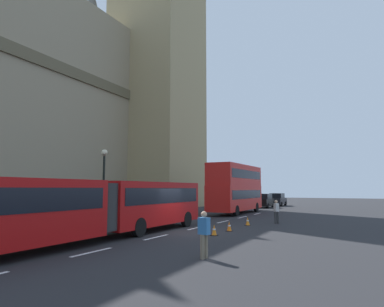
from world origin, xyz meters
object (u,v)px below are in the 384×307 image
at_px(street_lamp, 104,181).
at_px(pedestrian_by_kerb, 276,211).
at_px(traffic_cone_west, 214,230).
at_px(double_decker_bus, 236,187).
at_px(pedestrian_near_cones, 204,233).
at_px(sedan_lead, 264,201).
at_px(traffic_cone_east, 248,221).
at_px(traffic_cone_middle, 229,226).
at_px(articulated_bus, 94,204).
at_px(sedan_trailing, 278,200).

xyz_separation_m(street_lamp, pedestrian_by_kerb, (6.59, -10.46, -2.14)).
bearing_deg(traffic_cone_west, double_decker_bus, 15.64).
bearing_deg(traffic_cone_west, pedestrian_near_cones, -159.92).
bearing_deg(street_lamp, sedan_lead, -9.14).
bearing_deg(traffic_cone_east, traffic_cone_middle, 179.80).
xyz_separation_m(articulated_bus, double_decker_bus, (20.22, 0.00, 0.96)).
xyz_separation_m(articulated_bus, pedestrian_by_kerb, (12.18, -5.95, -0.83)).
distance_m(double_decker_bus, street_lamp, 15.31).
distance_m(pedestrian_near_cones, pedestrian_by_kerb, 13.41).
relative_size(sedan_trailing, traffic_cone_east, 7.59).
relative_size(traffic_cone_east, pedestrian_near_cones, 0.34).
distance_m(traffic_cone_west, street_lamp, 9.42).
relative_size(articulated_bus, sedan_trailing, 4.05).
distance_m(articulated_bus, double_decker_bus, 20.24).
xyz_separation_m(double_decker_bus, traffic_cone_middle, (-13.69, -4.48, -2.43)).
distance_m(double_decker_bus, sedan_trailing, 17.34).
distance_m(sedan_lead, sedan_trailing, 5.59).
xyz_separation_m(sedan_lead, traffic_cone_east, (-21.88, -4.76, -0.63)).
bearing_deg(traffic_cone_middle, pedestrian_by_kerb, -14.64).
bearing_deg(street_lamp, articulated_bus, -141.13).
bearing_deg(double_decker_bus, sedan_lead, 1.34).
relative_size(pedestrian_near_cones, pedestrian_by_kerb, 1.00).
xyz_separation_m(articulated_bus, traffic_cone_east, (10.01, -4.49, -1.46)).
height_order(sedan_lead, sedan_trailing, same).
xyz_separation_m(sedan_lead, pedestrian_near_cones, (-33.11, -6.76, -0.00)).
height_order(traffic_cone_east, street_lamp, street_lamp).
distance_m(sedan_trailing, pedestrian_near_cones, 39.18).
bearing_deg(pedestrian_by_kerb, pedestrian_near_cones, -177.74).
xyz_separation_m(sedan_trailing, traffic_cone_east, (-27.46, -4.27, -0.63)).
distance_m(sedan_lead, street_lamp, 26.72).
bearing_deg(articulated_bus, pedestrian_by_kerb, -26.04).
relative_size(traffic_cone_west, traffic_cone_middle, 1.00).
xyz_separation_m(sedan_lead, traffic_cone_middle, (-25.37, -4.75, -0.63)).
distance_m(traffic_cone_east, pedestrian_near_cones, 11.42).
distance_m(sedan_lead, traffic_cone_east, 22.40).
bearing_deg(traffic_cone_east, pedestrian_near_cones, -169.92).
height_order(street_lamp, pedestrian_near_cones, street_lamp).
bearing_deg(traffic_cone_middle, traffic_cone_east, -0.20).
distance_m(articulated_bus, street_lamp, 7.30).
bearing_deg(sedan_lead, traffic_cone_middle, -169.40).
xyz_separation_m(double_decker_bus, pedestrian_by_kerb, (-8.04, -5.95, -1.80)).
relative_size(sedan_lead, pedestrian_by_kerb, 2.60).
bearing_deg(double_decker_bus, traffic_cone_middle, -161.90).
xyz_separation_m(double_decker_bus, sedan_trailing, (17.25, -0.22, -1.80)).
xyz_separation_m(traffic_cone_west, traffic_cone_middle, (2.10, -0.06, 0.00)).
xyz_separation_m(double_decker_bus, traffic_cone_west, (-15.79, -4.42, -2.43)).
bearing_deg(traffic_cone_west, traffic_cone_east, -0.70).
bearing_deg(sedan_trailing, pedestrian_near_cones, -170.81).
bearing_deg(traffic_cone_east, double_decker_bus, 23.73).
distance_m(traffic_cone_middle, pedestrian_by_kerb, 5.88).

